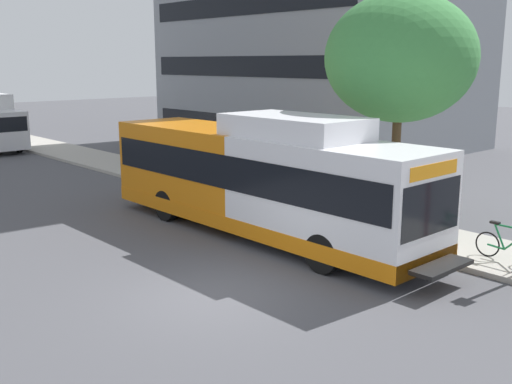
% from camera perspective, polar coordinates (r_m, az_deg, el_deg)
% --- Properties ---
extents(ground_plane, '(120.00, 120.00, 0.00)m').
position_cam_1_polar(ground_plane, '(20.13, -18.16, -2.98)').
color(ground_plane, '#4C4C51').
extents(sidewalk_curb, '(3.00, 56.00, 0.14)m').
position_cam_1_polar(sidewalk_curb, '(22.25, 0.66, -0.75)').
color(sidewalk_curb, '#A8A399').
rests_on(sidewalk_curb, ground).
extents(transit_bus, '(2.58, 12.25, 3.65)m').
position_cam_1_polar(transit_bus, '(17.68, 0.38, 1.26)').
color(transit_bus, white).
rests_on(transit_bus, ground).
extents(bicycle_parked, '(0.52, 1.76, 1.02)m').
position_cam_1_polar(bicycle_parked, '(16.41, 22.87, -4.71)').
color(bicycle_parked, black).
rests_on(bicycle_parked, sidewalk_curb).
extents(street_tree_near_stop, '(4.59, 4.59, 7.01)m').
position_cam_1_polar(street_tree_near_stop, '(19.15, 13.54, 12.25)').
color(street_tree_near_stop, '#4C3823').
rests_on(street_tree_near_stop, sidewalk_curb).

